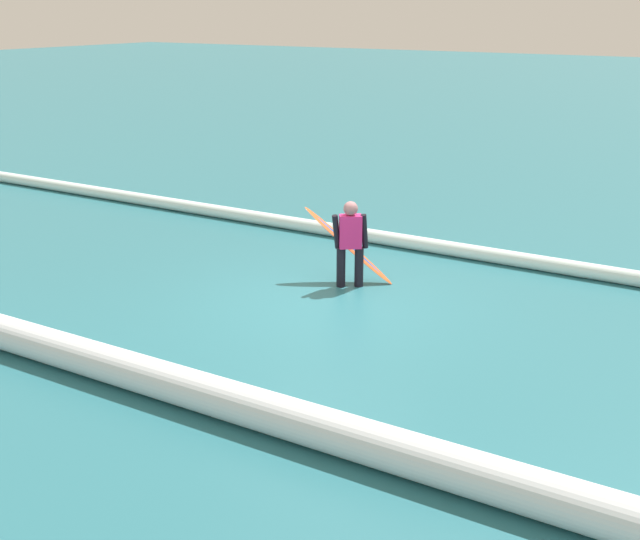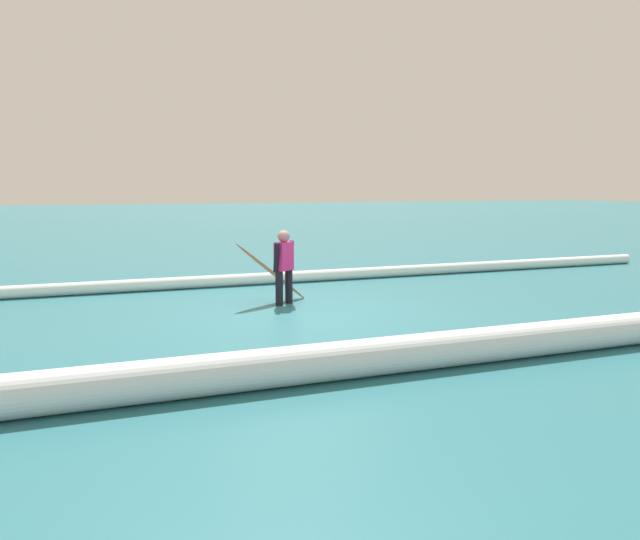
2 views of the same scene
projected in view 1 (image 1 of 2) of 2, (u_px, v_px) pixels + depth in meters
ground_plane at (323, 304)px, 11.70m from camera, size 128.73×128.73×0.00m
surfer at (350, 240)px, 12.19m from camera, size 0.44×0.43×1.36m
surfboard at (348, 245)px, 12.53m from camera, size 1.48×0.61×1.17m
wave_crest_foreground at (382, 238)px, 14.56m from camera, size 22.62×0.58×0.25m
wave_crest_midground at (129, 370)px, 9.06m from camera, size 24.70×0.89×0.43m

